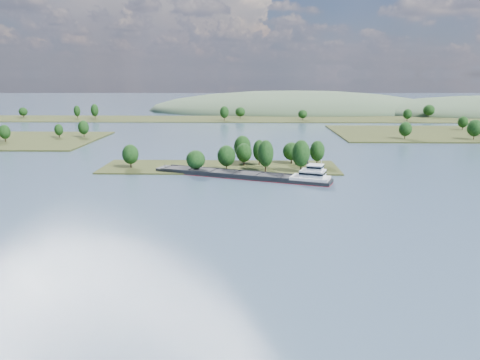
{
  "coord_description": "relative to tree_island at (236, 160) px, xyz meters",
  "views": [
    {
      "loc": [
        13.53,
        -15.76,
        39.01
      ],
      "look_at": [
        9.83,
        130.0,
        6.0
      ],
      "focal_mm": 35.0,
      "sensor_mm": 36.0,
      "label": 1
    }
  ],
  "objects": [
    {
      "name": "hill_west",
      "position": [
        53.16,
        321.15,
        -3.83
      ],
      "size": [
        320.0,
        160.0,
        44.0
      ],
      "primitive_type": "ellipsoid",
      "color": "#3F553A",
      "rests_on": "ground"
    },
    {
      "name": "cargo_barge",
      "position": [
        7.12,
        -19.04,
        -2.62
      ],
      "size": [
        69.61,
        31.82,
        9.6
      ],
      "color": "black",
      "rests_on": "ground"
    },
    {
      "name": "tree_island",
      "position": [
        0.0,
        0.0,
        0.0
      ],
      "size": [
        100.0,
        31.3,
        14.22
      ],
      "color": "#2D3417",
      "rests_on": "ground"
    },
    {
      "name": "back_shoreline",
      "position": [
        2.29,
        220.95,
        -3.2
      ],
      "size": [
        900.0,
        60.0,
        14.53
      ],
      "color": "#2D3417",
      "rests_on": "ground"
    },
    {
      "name": "ground",
      "position": [
        -6.84,
        -58.85,
        -3.83
      ],
      "size": [
        1800.0,
        1800.0,
        0.0
      ],
      "primitive_type": "plane",
      "color": "#334559",
      "rests_on": "ground"
    }
  ]
}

